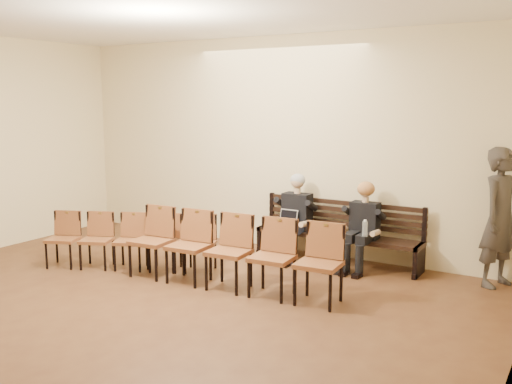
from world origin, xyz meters
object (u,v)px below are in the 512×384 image
passerby (501,207)px  water_bottle (365,237)px  bench (337,248)px  laptop (285,226)px  chair_row_back (130,241)px  bag (335,264)px  seated_man (294,218)px  seated_woman (362,230)px  chair_row_front (229,252)px

passerby → water_bottle: bearing=130.7°
bench → water_bottle: water_bottle is taller
laptop → chair_row_back: (-1.76, -1.52, -0.15)m
water_bottle → bag: water_bottle is taller
seated_man → seated_woman: seated_man is taller
laptop → chair_row_back: chair_row_back is taller
laptop → chair_row_front: 1.53m
seated_woman → water_bottle: (0.15, -0.30, -0.02)m
bench → water_bottle: 0.81m
seated_man → laptop: bearing=-102.9°
bag → chair_row_front: bearing=-124.1°
water_bottle → bag: size_ratio=0.70×
bench → passerby: bearing=2.5°
passerby → chair_row_front: 3.65m
bench → seated_woman: 0.59m
bench → passerby: passerby is taller
passerby → chair_row_back: size_ratio=0.85×
bench → bag: bearing=-69.5°
chair_row_back → bench: bearing=12.8°
seated_man → water_bottle: size_ratio=5.38×
bag → chair_row_back: 3.01m
chair_row_front → seated_man: bearing=83.6°
seated_man → water_bottle: (1.27, -0.30, -0.08)m
bench → laptop: (-0.73, -0.34, 0.33)m
water_bottle → chair_row_back: (-3.08, -1.44, -0.16)m
water_bottle → passerby: size_ratio=0.11×
seated_woman → laptop: bearing=-169.5°
seated_woman → passerby: 1.91m
water_bottle → chair_row_back: size_ratio=0.10×
passerby → chair_row_back: bearing=135.9°
seated_man → laptop: 0.24m
seated_woman → bag: (-0.26, -0.37, -0.47)m
seated_man → laptop: (-0.05, -0.22, -0.09)m
seated_man → chair_row_back: bearing=-136.1°
seated_man → bag: seated_man is taller
laptop → bench: bearing=17.7°
seated_woman → seated_man: bearing=180.0°
seated_woman → chair_row_front: size_ratio=0.39×
bench → passerby: (2.28, 0.10, 0.85)m
water_bottle → bench: bearing=144.7°
laptop → bag: laptop is taller
chair_row_front → passerby: bearing=28.8°
bench → chair_row_back: chair_row_back is taller
bag → water_bottle: bearing=10.0°
water_bottle → passerby: passerby is taller
bag → chair_row_back: (-2.67, -1.37, 0.28)m
chair_row_front → chair_row_back: (-1.74, 0.00, -0.08)m
bench → laptop: laptop is taller
laptop → chair_row_back: 2.33m
bench → chair_row_front: 2.02m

